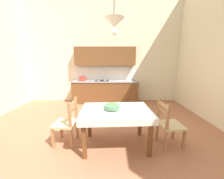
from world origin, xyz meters
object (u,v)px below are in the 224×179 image
Objects in this scene: kitchen_cabinetry at (105,82)px; dining_table at (116,116)px; dining_chair_tv_side at (67,123)px; fruit_bowl at (112,107)px; dining_chair_window_side at (169,125)px; pendant_lamp at (114,23)px.

kitchen_cabinetry is 2.84m from dining_table.
dining_chair_tv_side reaches higher than fruit_bowl.
dining_chair_window_side reaches higher than fruit_bowl.
kitchen_cabinetry is at bearing 96.05° from fruit_bowl.
dining_chair_window_side is at bearing 5.77° from pendant_lamp.
kitchen_cabinetry reaches higher than dining_chair_tv_side.
kitchen_cabinetry reaches higher than dining_chair_window_side.
dining_table is 1.62m from pendant_lamp.
dining_table is 4.53× the size of fruit_bowl.
dining_chair_tv_side is 1.16× the size of pendant_lamp.
dining_table is 1.46× the size of dining_chair_tv_side.
pendant_lamp is (0.94, -0.16, 1.79)m from dining_chair_tv_side.
fruit_bowl is at bearing -83.95° from kitchen_cabinetry.
dining_chair_window_side is at bearing 0.57° from fruit_bowl.
dining_table is at bearing -179.46° from dining_chair_window_side.
pendant_lamp is at bearing -83.49° from kitchen_cabinetry.
dining_chair_tv_side is at bearing 170.10° from pendant_lamp.
pendant_lamp reaches higher than fruit_bowl.
fruit_bowl is (-0.08, -0.00, 0.20)m from dining_table.
dining_table is at bearing -3.75° from dining_chair_tv_side.
dining_table is 1.46× the size of dining_chair_window_side.
dining_table is at bearing 0.86° from fruit_bowl.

